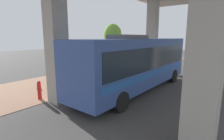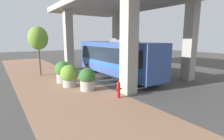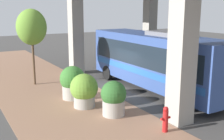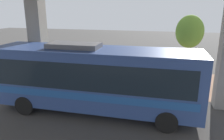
{
  "view_description": "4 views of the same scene",
  "coord_description": "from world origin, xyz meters",
  "px_view_note": "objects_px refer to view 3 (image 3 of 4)",
  "views": [
    {
      "loc": [
        8.44,
        -10.97,
        3.51
      ],
      "look_at": [
        0.89,
        -1.42,
        1.21
      ],
      "focal_mm": 28.0,
      "sensor_mm": 36.0,
      "label": 1
    },
    {
      "loc": [
        -7.02,
        -14.63,
        3.78
      ],
      "look_at": [
        1.35,
        -2.32,
        1.04
      ],
      "focal_mm": 28.0,
      "sensor_mm": 36.0,
      "label": 2
    },
    {
      "loc": [
        -7.93,
        -14.09,
        4.9
      ],
      "look_at": [
        -0.85,
        -2.08,
        1.84
      ],
      "focal_mm": 45.0,
      "sensor_mm": 36.0,
      "label": 3
    },
    {
      "loc": [
        12.88,
        2.28,
        5.36
      ],
      "look_at": [
        -0.35,
        -0.94,
        1.46
      ],
      "focal_mm": 35.0,
      "sensor_mm": 36.0,
      "label": 4
    }
  ],
  "objects_px": {
    "planter_front": "(114,98)",
    "planter_back": "(73,82)",
    "street_tree_near": "(32,27)",
    "fire_hydrant": "(165,119)",
    "bus": "(155,58)",
    "planter_middle": "(84,90)"
  },
  "relations": [
    {
      "from": "planter_front",
      "to": "planter_back",
      "type": "bearing_deg",
      "value": 101.19
    },
    {
      "from": "planter_front",
      "to": "planter_back",
      "type": "height_order",
      "value": "planter_back"
    },
    {
      "from": "planter_back",
      "to": "street_tree_near",
      "type": "height_order",
      "value": "street_tree_near"
    },
    {
      "from": "planter_front",
      "to": "fire_hydrant",
      "type": "bearing_deg",
      "value": -71.68
    },
    {
      "from": "bus",
      "to": "fire_hydrant",
      "type": "relative_size",
      "value": 9.71
    },
    {
      "from": "planter_middle",
      "to": "planter_back",
      "type": "distance_m",
      "value": 1.58
    },
    {
      "from": "bus",
      "to": "planter_back",
      "type": "relative_size",
      "value": 5.72
    },
    {
      "from": "fire_hydrant",
      "to": "street_tree_near",
      "type": "height_order",
      "value": "street_tree_near"
    },
    {
      "from": "street_tree_near",
      "to": "fire_hydrant",
      "type": "bearing_deg",
      "value": -75.73
    },
    {
      "from": "planter_middle",
      "to": "bus",
      "type": "bearing_deg",
      "value": 6.91
    },
    {
      "from": "fire_hydrant",
      "to": "planter_front",
      "type": "height_order",
      "value": "planter_front"
    },
    {
      "from": "bus",
      "to": "planter_front",
      "type": "xyz_separation_m",
      "value": [
        -4.3,
        -2.33,
        -1.13
      ]
    },
    {
      "from": "planter_back",
      "to": "street_tree_near",
      "type": "bearing_deg",
      "value": 104.08
    },
    {
      "from": "planter_front",
      "to": "planter_middle",
      "type": "height_order",
      "value": "planter_middle"
    },
    {
      "from": "planter_middle",
      "to": "street_tree_near",
      "type": "distance_m",
      "value": 6.39
    },
    {
      "from": "planter_back",
      "to": "street_tree_near",
      "type": "xyz_separation_m",
      "value": [
        -1.02,
        4.05,
        2.8
      ]
    },
    {
      "from": "planter_middle",
      "to": "fire_hydrant",
      "type": "bearing_deg",
      "value": -70.18
    },
    {
      "from": "fire_hydrant",
      "to": "planter_front",
      "type": "relative_size",
      "value": 0.65
    },
    {
      "from": "planter_back",
      "to": "planter_middle",
      "type": "bearing_deg",
      "value": -91.61
    },
    {
      "from": "planter_front",
      "to": "bus",
      "type": "bearing_deg",
      "value": 28.45
    },
    {
      "from": "bus",
      "to": "planter_middle",
      "type": "xyz_separation_m",
      "value": [
        -4.99,
        -0.61,
        -1.09
      ]
    },
    {
      "from": "planter_back",
      "to": "street_tree_near",
      "type": "distance_m",
      "value": 5.03
    }
  ]
}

